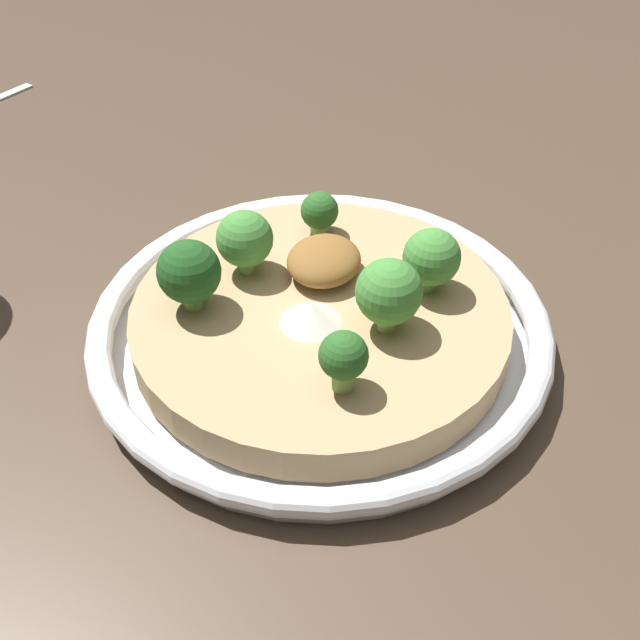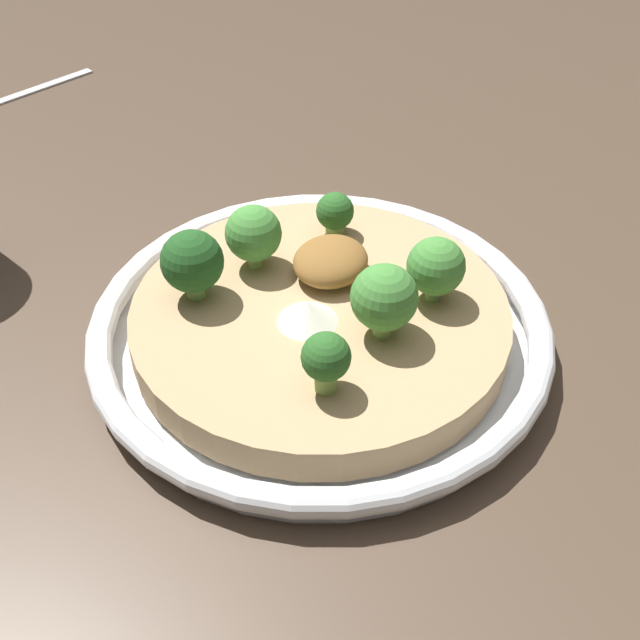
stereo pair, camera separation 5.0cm
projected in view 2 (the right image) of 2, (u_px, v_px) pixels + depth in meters
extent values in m
plane|color=#47382B|center=(320.00, 344.00, 0.52)|extent=(6.00, 6.00, 0.00)
cylinder|color=silver|center=(320.00, 339.00, 0.51)|extent=(0.28, 0.28, 0.01)
torus|color=silver|center=(320.00, 324.00, 0.51)|extent=(0.29, 0.29, 0.02)
cylinder|color=tan|center=(320.00, 320.00, 0.50)|extent=(0.24, 0.24, 0.02)
cone|color=white|center=(301.00, 309.00, 0.48)|extent=(0.04, 0.04, 0.02)
ellipsoid|color=brown|center=(331.00, 261.00, 0.51)|extent=(0.05, 0.05, 0.02)
cylinder|color=#759E4C|center=(255.00, 254.00, 0.52)|extent=(0.01, 0.01, 0.02)
sphere|color=#428438|center=(253.00, 233.00, 0.51)|extent=(0.04, 0.04, 0.04)
cylinder|color=#668E47|center=(195.00, 284.00, 0.50)|extent=(0.02, 0.02, 0.02)
sphere|color=#1E4C1E|center=(192.00, 261.00, 0.49)|extent=(0.04, 0.04, 0.04)
cylinder|color=#668E47|center=(433.00, 287.00, 0.50)|extent=(0.01, 0.01, 0.02)
sphere|color=#428438|center=(436.00, 266.00, 0.49)|extent=(0.04, 0.04, 0.04)
cylinder|color=#84A856|center=(383.00, 321.00, 0.47)|extent=(0.01, 0.01, 0.02)
sphere|color=#428438|center=(384.00, 297.00, 0.46)|extent=(0.04, 0.04, 0.04)
cylinder|color=#84A856|center=(335.00, 225.00, 0.55)|extent=(0.01, 0.01, 0.01)
sphere|color=#285B23|center=(335.00, 211.00, 0.54)|extent=(0.03, 0.03, 0.03)
cylinder|color=#759E4C|center=(326.00, 377.00, 0.44)|extent=(0.01, 0.01, 0.02)
sphere|color=#285B23|center=(326.00, 357.00, 0.43)|extent=(0.03, 0.03, 0.03)
cube|color=#B7B7BC|center=(31.00, 90.00, 0.80)|extent=(0.13, 0.05, 0.00)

